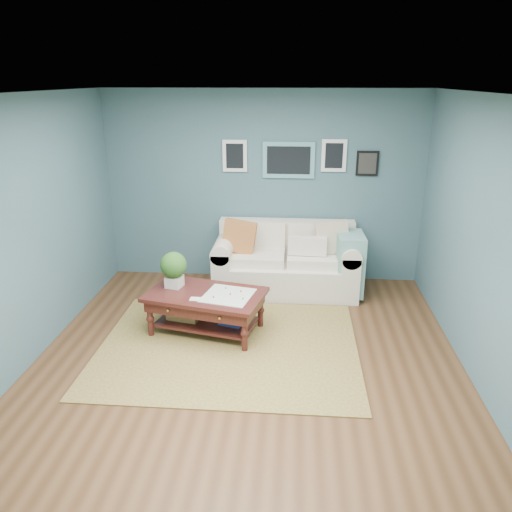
# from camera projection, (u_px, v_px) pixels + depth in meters

# --- Properties ---
(room_shell) EXTENTS (5.00, 5.02, 2.70)m
(room_shell) POSITION_uv_depth(u_px,v_px,m) (247.00, 240.00, 4.80)
(room_shell) COLOR brown
(room_shell) RESTS_ON ground
(area_rug) EXTENTS (2.85, 2.28, 0.01)m
(area_rug) POSITION_uv_depth(u_px,v_px,m) (229.00, 346.00, 5.56)
(area_rug) COLOR brown
(area_rug) RESTS_ON ground
(loveseat) EXTENTS (2.01, 0.91, 1.04)m
(loveseat) POSITION_uv_depth(u_px,v_px,m) (292.00, 261.00, 6.93)
(loveseat) COLOR silver
(loveseat) RESTS_ON ground
(coffee_table) EXTENTS (1.46, 1.04, 0.92)m
(coffee_table) POSITION_uv_depth(u_px,v_px,m) (200.00, 298.00, 5.79)
(coffee_table) COLOR #381311
(coffee_table) RESTS_ON ground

